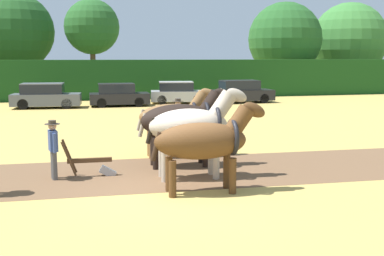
% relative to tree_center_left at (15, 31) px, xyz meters
% --- Properties ---
extents(ground_plane, '(240.00, 240.00, 0.00)m').
position_rel_tree_center_left_xyz_m(ground_plane, '(6.55, -32.37, -5.32)').
color(ground_plane, tan).
extents(hedgerow, '(72.79, 1.44, 3.01)m').
position_rel_tree_center_left_xyz_m(hedgerow, '(6.55, -6.10, -3.82)').
color(hedgerow, '#194719').
rests_on(hedgerow, ground).
extents(tree_center_left, '(6.41, 6.41, 8.54)m').
position_rel_tree_center_left_xyz_m(tree_center_left, '(0.00, 0.00, 0.00)').
color(tree_center_left, '#423323').
rests_on(tree_center_left, ground).
extents(tree_center, '(4.55, 4.55, 7.96)m').
position_rel_tree_center_left_xyz_m(tree_center, '(6.22, -2.01, 0.33)').
color(tree_center, brown).
rests_on(tree_center, ground).
extents(tree_center_right, '(6.83, 6.83, 8.27)m').
position_rel_tree_center_left_xyz_m(tree_center_right, '(23.88, -1.39, -0.47)').
color(tree_center_right, '#4C3823').
rests_on(tree_center_right, ground).
extents(tree_right, '(7.48, 7.48, 8.60)m').
position_rel_tree_center_left_xyz_m(tree_right, '(31.67, 0.25, -0.46)').
color(tree_right, '#4C3823').
rests_on(tree_right, ground).
extents(draft_horse_lead_left, '(2.88, 1.03, 2.26)m').
position_rel_tree_center_left_xyz_m(draft_horse_lead_left, '(7.32, -32.48, -4.05)').
color(draft_horse_lead_left, '#513319').
rests_on(draft_horse_lead_left, ground).
extents(draft_horse_lead_right, '(2.84, 1.07, 2.50)m').
position_rel_tree_center_left_xyz_m(draft_horse_lead_right, '(7.39, -31.04, -3.89)').
color(draft_horse_lead_right, '#B2A38E').
rests_on(draft_horse_lead_right, ground).
extents(draft_horse_trail_left, '(2.93, 1.14, 2.40)m').
position_rel_tree_center_left_xyz_m(draft_horse_trail_left, '(7.44, -29.60, -3.94)').
color(draft_horse_trail_left, black).
rests_on(draft_horse_trail_left, ground).
extents(draft_horse_trail_right, '(2.76, 0.96, 2.31)m').
position_rel_tree_center_left_xyz_m(draft_horse_trail_right, '(7.51, -28.15, -4.00)').
color(draft_horse_trail_right, brown).
rests_on(draft_horse_trail_right, ground).
extents(plow, '(1.48, 0.48, 1.13)m').
position_rel_tree_center_left_xyz_m(plow, '(4.80, -30.20, -5.01)').
color(plow, '#4C331E').
rests_on(plow, ground).
extents(farmer_at_plow, '(0.40, 0.62, 1.60)m').
position_rel_tree_center_left_xyz_m(farmer_at_plow, '(3.74, -30.27, -4.40)').
color(farmer_at_plow, '#4C4C4C').
rests_on(farmer_at_plow, ground).
extents(farmer_beside_team, '(0.43, 0.59, 1.72)m').
position_rel_tree_center_left_xyz_m(farmer_beside_team, '(8.10, -26.03, -4.31)').
color(farmer_beside_team, '#38332D').
rests_on(farmer_beside_team, ground).
extents(parked_car_far_left, '(4.40, 2.12, 1.58)m').
position_rel_tree_center_left_xyz_m(parked_car_far_left, '(2.72, -11.52, -4.56)').
color(parked_car_far_left, '#565B66').
rests_on(parked_car_far_left, ground).
extents(parked_car_left, '(3.92, 1.91, 1.50)m').
position_rel_tree_center_left_xyz_m(parked_car_left, '(7.35, -11.43, -4.61)').
color(parked_car_left, black).
rests_on(parked_car_left, ground).
extents(parked_car_center_left, '(4.13, 2.38, 1.52)m').
position_rel_tree_center_left_xyz_m(parked_car_center_left, '(11.59, -10.54, -4.59)').
color(parked_car_center_left, '#A8A8B2').
rests_on(parked_car_center_left, ground).
extents(parked_car_center, '(4.36, 1.86, 1.59)m').
position_rel_tree_center_left_xyz_m(parked_car_center, '(16.04, -11.23, -4.56)').
color(parked_car_center, black).
rests_on(parked_car_center, ground).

